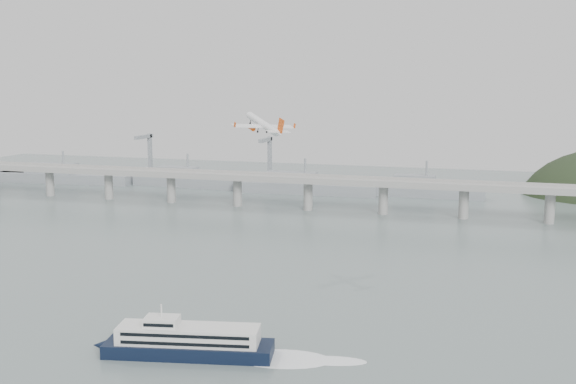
% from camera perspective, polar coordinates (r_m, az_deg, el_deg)
% --- Properties ---
extents(ground, '(900.00, 900.00, 0.00)m').
position_cam_1_polar(ground, '(253.96, -3.65, -9.97)').
color(ground, slate).
rests_on(ground, ground).
extents(bridge, '(800.00, 22.00, 23.90)m').
position_cam_1_polar(bridge, '(438.01, 5.36, 0.54)').
color(bridge, '#959592').
rests_on(bridge, ground).
extents(distant_fleet, '(453.00, 60.90, 40.00)m').
position_cam_1_polar(distant_fleet, '(550.64, -9.18, 1.04)').
color(distant_fleet, gray).
rests_on(distant_fleet, ground).
extents(ferry, '(85.30, 27.10, 16.21)m').
position_cam_1_polar(ferry, '(215.09, -8.41, -12.43)').
color(ferry, black).
rests_on(ferry, ground).
extents(airliner, '(29.39, 28.03, 12.18)m').
position_cam_1_polar(airliner, '(315.98, -2.09, 5.72)').
color(airliner, white).
rests_on(airliner, ground).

